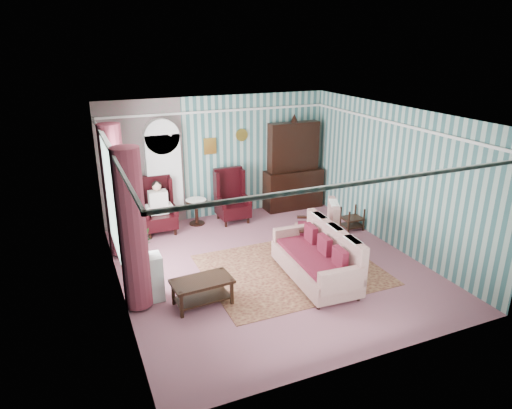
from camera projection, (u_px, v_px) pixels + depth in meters
name	position (u px, v px, depth m)	size (l,w,h in m)	color
floor	(270.00, 266.00, 8.78)	(6.00, 6.00, 0.00)	#8C515E
room_shell	(235.00, 166.00, 8.02)	(5.53, 6.02, 2.91)	#366362
bookcase	(164.00, 179.00, 10.35)	(0.80, 0.28, 2.24)	silver
dresser_hutch	(294.00, 163.00, 11.43)	(1.50, 0.56, 2.36)	black
wingback_left	(159.00, 206.00, 10.09)	(0.76, 0.80, 1.25)	black
wingback_right	(233.00, 196.00, 10.74)	(0.76, 0.80, 1.25)	black
seated_woman	(159.00, 208.00, 10.11)	(0.44, 0.40, 1.18)	silver
round_side_table	(197.00, 212.00, 10.67)	(0.50, 0.50, 0.60)	black
nest_table	(352.00, 218.00, 10.37)	(0.45, 0.38, 0.54)	black
plant_stand	(146.00, 279.00, 7.50)	(0.55, 0.35, 0.80)	silver
rug	(291.00, 269.00, 8.63)	(3.20, 2.60, 0.01)	#551C25
sofa	(315.00, 257.00, 8.12)	(2.01, 0.97, 0.92)	beige
floral_armchair	(316.00, 231.00, 9.20)	(0.89, 0.75, 0.94)	beige
coffee_table	(202.00, 292.00, 7.44)	(0.97, 0.54, 0.45)	black
potted_plant_a	(138.00, 247.00, 7.17)	(0.41, 0.36, 0.46)	#285119
potted_plant_b	(143.00, 242.00, 7.35)	(0.25, 0.21, 0.46)	#184E1C
potted_plant_c	(141.00, 245.00, 7.34)	(0.21, 0.21, 0.38)	#224A17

